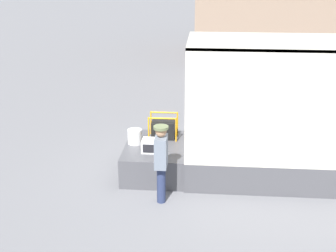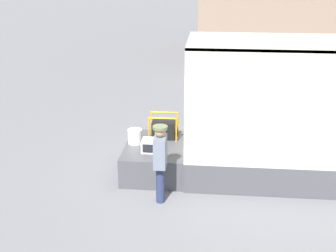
% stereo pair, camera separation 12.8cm
% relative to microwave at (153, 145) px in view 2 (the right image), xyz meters
% --- Properties ---
extents(ground_plane, '(160.00, 160.00, 0.00)m').
position_rel_microwave_xyz_m(ground_plane, '(0.74, 0.38, -0.80)').
color(ground_plane, slate).
extents(tailgate_deck, '(1.42, 2.00, 0.66)m').
position_rel_microwave_xyz_m(tailgate_deck, '(0.03, 0.38, -0.47)').
color(tailgate_deck, '#4C4C51').
rests_on(tailgate_deck, ground).
extents(microwave, '(0.48, 0.38, 0.28)m').
position_rel_microwave_xyz_m(microwave, '(0.00, 0.00, 0.00)').
color(microwave, white).
rests_on(microwave, tailgate_deck).
extents(portable_generator, '(0.69, 0.48, 0.58)m').
position_rel_microwave_xyz_m(portable_generator, '(0.17, 0.87, 0.08)').
color(portable_generator, black).
rests_on(portable_generator, tailgate_deck).
extents(orange_bucket, '(0.34, 0.34, 0.34)m').
position_rel_microwave_xyz_m(orange_bucket, '(-0.48, 0.44, 0.03)').
color(orange_bucket, silver).
rests_on(orange_bucket, tailgate_deck).
extents(worker_person, '(0.30, 0.44, 1.67)m').
position_rel_microwave_xyz_m(worker_person, '(0.30, -1.09, 0.22)').
color(worker_person, navy).
rests_on(worker_person, ground).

